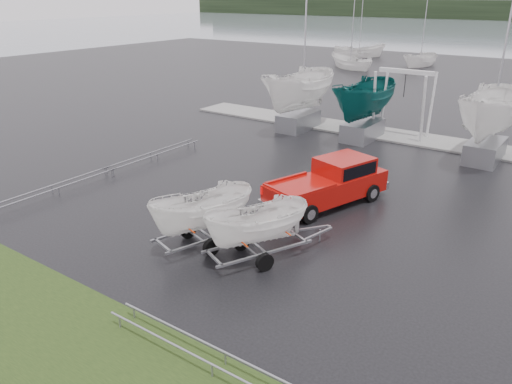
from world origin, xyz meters
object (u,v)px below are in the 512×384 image
Objects in this scene: trailer_hitched at (202,179)px; trailer_parked at (258,193)px; pickup_truck at (332,181)px; boat_hoist at (404,94)px.

trailer_hitched is 1.05× the size of trailer_parked.
trailer_parked is at bearing -70.24° from pickup_truck.
trailer_parked is 1.06× the size of boat_hoist.
trailer_hitched reaches higher than pickup_truck.
pickup_truck is 12.02m from boat_hoist.
pickup_truck is at bearing 116.91° from trailer_parked.
boat_hoist is at bearing 105.94° from trailer_hitched.
trailer_parked is at bearing -85.00° from boat_hoist.
pickup_truck is 1.37× the size of trailer_parked.
trailer_hitched is at bearing -90.00° from pickup_truck.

